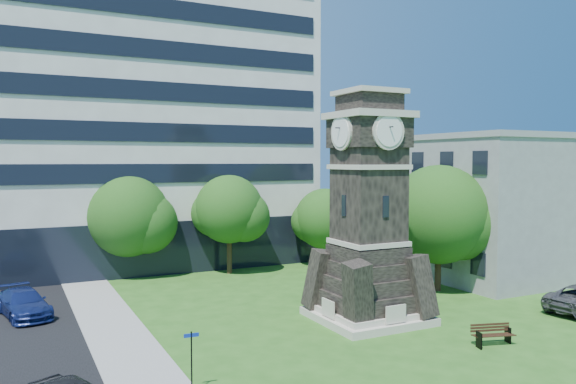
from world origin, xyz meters
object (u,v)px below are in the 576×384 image
clock_tower (368,222)px  park_bench (493,334)px  car_street_north (24,303)px  street_sign (192,355)px

clock_tower → park_bench: size_ratio=6.33×
car_street_north → park_bench: (19.29, -14.91, -0.21)m
clock_tower → street_sign: size_ratio=5.30×
clock_tower → street_sign: clock_tower is taller
clock_tower → park_bench: (2.80, -6.03, -4.75)m
park_bench → street_sign: size_ratio=0.84×
clock_tower → park_bench: clock_tower is taller
park_bench → street_sign: 14.10m
park_bench → street_sign: (-14.04, 0.95, 0.91)m
car_street_north → street_sign: 14.94m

